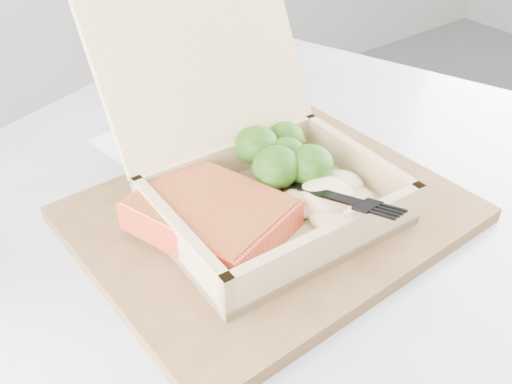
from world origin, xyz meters
TOP-DOWN VIEW (x-y plane):
  - cafe_table at (-0.55, 0.49)m, footprint 1.09×1.09m
  - serving_tray at (-0.57, 0.53)m, footprint 0.37×0.30m
  - takeout_container at (-0.57, 0.55)m, footprint 0.23×0.26m
  - salmon_fillet at (-0.64, 0.53)m, footprint 0.14×0.16m
  - broccoli_pile at (-0.53, 0.55)m, footprint 0.11×0.11m
  - mashed_potatoes at (-0.54, 0.48)m, footprint 0.09×0.08m
  - plastic_fork at (-0.55, 0.50)m, footprint 0.03×0.15m
  - receipt at (-0.60, 0.72)m, footprint 0.10×0.16m

SIDE VIEW (x-z plane):
  - cafe_table at x=-0.55m, z-range 0.18..0.93m
  - receipt at x=-0.60m, z-range 0.75..0.75m
  - serving_tray at x=-0.57m, z-range 0.75..0.76m
  - salmon_fillet at x=-0.64m, z-range 0.77..0.80m
  - mashed_potatoes at x=-0.54m, z-range 0.77..0.81m
  - broccoli_pile at x=-0.53m, z-range 0.77..0.82m
  - plastic_fork at x=-0.55m, z-range 0.78..0.82m
  - takeout_container at x=-0.57m, z-range 0.72..0.91m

